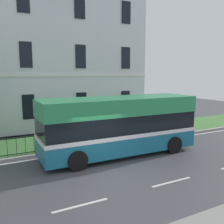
{
  "coord_description": "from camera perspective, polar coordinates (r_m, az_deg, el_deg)",
  "views": [
    {
      "loc": [
        -4.72,
        -9.29,
        4.44
      ],
      "look_at": [
        1.93,
        3.41,
        2.23
      ],
      "focal_mm": 39.97,
      "sensor_mm": 36.0,
      "label": 1
    }
  ],
  "objects": [
    {
      "name": "georgian_townhouse",
      "position": [
        24.15,
        -16.44,
        14.58
      ],
      "size": [
        16.23,
        10.73,
        13.74
      ],
      "color": "silver",
      "rests_on": "ground_plane"
    },
    {
      "name": "iron_verge_railing",
      "position": [
        15.01,
        -7.9,
        -6.04
      ],
      "size": [
        17.81,
        0.04,
        0.97
      ],
      "color": "black",
      "rests_on": "ground_plane"
    },
    {
      "name": "single_decker_bus",
      "position": [
        13.64,
        1.7,
        -2.95
      ],
      "size": [
        8.7,
        2.8,
        3.17
      ],
      "rotation": [
        0.0,
        0.0,
        -0.01
      ],
      "color": "#196684",
      "rests_on": "ground_plane"
    },
    {
      "name": "ground_plane",
      "position": [
        11.97,
        -2.4,
        -13.09
      ],
      "size": [
        60.0,
        56.0,
        0.18
      ],
      "color": "#45454B"
    }
  ]
}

